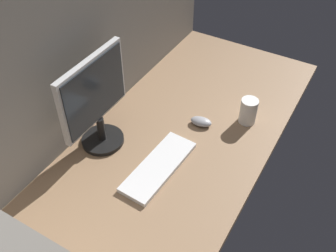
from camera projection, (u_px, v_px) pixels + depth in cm
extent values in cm
cube|color=#8C6B4C|center=(168.00, 145.00, 167.47)|extent=(180.00, 80.00, 3.00)
cube|color=slate|center=(87.00, 46.00, 155.67)|extent=(180.00, 5.00, 72.25)
cylinder|color=black|center=(103.00, 140.00, 166.59)|extent=(18.00, 18.00, 1.80)
cylinder|color=black|center=(101.00, 129.00, 162.24)|extent=(3.20, 3.20, 11.00)
cube|color=#B7B7B7|center=(93.00, 91.00, 149.26)|extent=(36.28, 2.40, 28.19)
cube|color=black|center=(96.00, 92.00, 148.74)|extent=(33.88, 0.60, 25.79)
cube|color=silver|center=(159.00, 166.00, 155.38)|extent=(37.66, 15.02, 2.00)
ellipsoid|color=#99999E|center=(201.00, 122.00, 173.82)|extent=(6.94, 10.31, 3.40)
cylinder|color=white|center=(248.00, 111.00, 172.53)|extent=(7.60, 7.60, 11.97)
torus|color=white|center=(252.00, 104.00, 175.03)|extent=(6.27, 1.00, 6.27)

